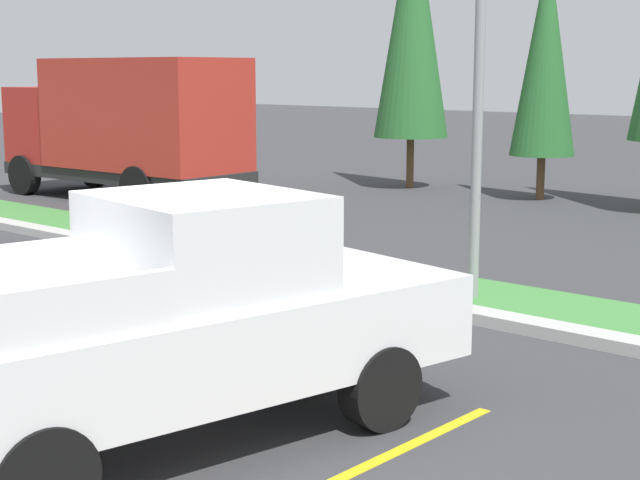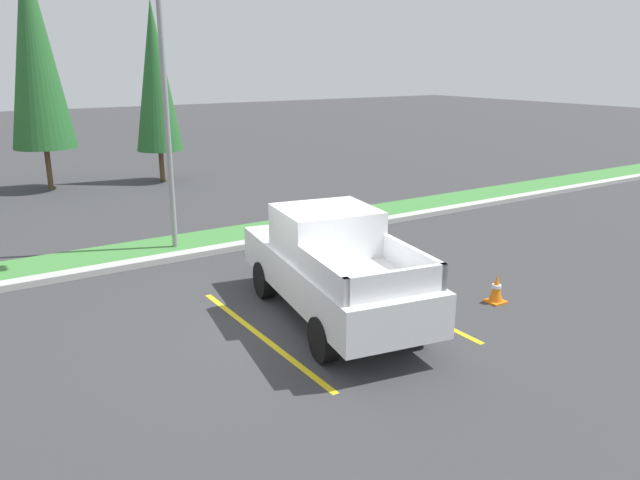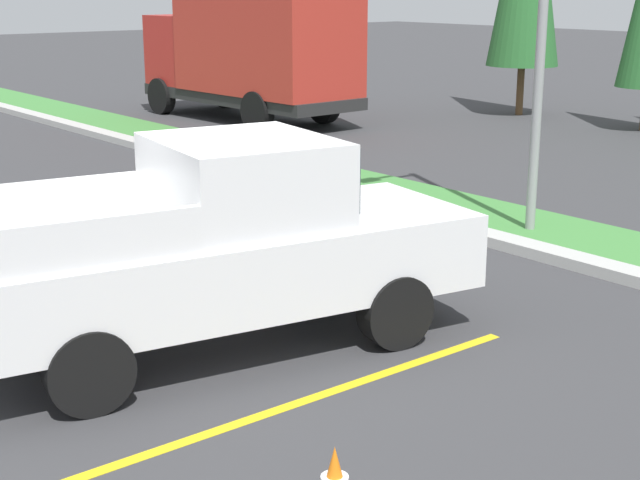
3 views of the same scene
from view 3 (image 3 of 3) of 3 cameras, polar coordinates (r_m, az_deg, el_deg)
ground_plane at (r=10.39m, az=-8.47°, el=-4.75°), size 120.00×120.00×0.00m
parking_line_near at (r=10.83m, az=-10.60°, el=-4.00°), size 0.12×4.80×0.01m
parking_line_far at (r=8.40m, az=-0.29°, el=-9.54°), size 0.12×4.80×0.01m
curb_strip at (r=13.46m, az=10.14°, el=0.18°), size 56.00×0.40×0.15m
grass_median at (r=14.29m, az=13.04°, el=0.72°), size 56.00×1.80×0.06m
pickup_truck_main at (r=9.25m, az=-6.01°, el=-0.42°), size 2.76×5.47×2.10m
cargo_truck_distant at (r=25.18m, az=-4.23°, el=11.44°), size 6.89×2.73×3.40m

